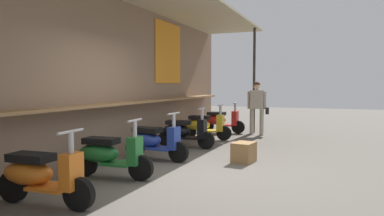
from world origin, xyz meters
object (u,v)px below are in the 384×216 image
Objects in this scene: scooter_green at (108,154)px; scooter_red at (220,120)px; scooter_orange at (39,175)px; scooter_black at (183,132)px; scooter_yellow at (203,125)px; scooter_blue at (153,141)px; shopper_with_handbag at (257,103)px; merchandise_crate at (244,152)px.

scooter_green and scooter_red have the same top height.
scooter_orange is 1.00× the size of scooter_black.
scooter_yellow is (1.42, 0.00, 0.00)m from scooter_black.
scooter_orange is at bearing -90.32° from scooter_red.
scooter_green is at bearing -92.67° from scooter_yellow.
scooter_red is (5.98, 0.00, 0.00)m from scooter_green.
scooter_black is at bearing 87.06° from scooter_orange.
scooter_blue is 2.95m from scooter_yellow.
scooter_red is (2.94, 0.00, 0.00)m from scooter_black.
shopper_with_handbag is at bearing 49.13° from scooter_yellow.
scooter_blue is 4.47m from scooter_red.
scooter_black is at bearing -90.32° from scooter_red.
scooter_yellow is 3.03× the size of merchandise_crate.
shopper_with_handbag reaches higher than scooter_red.
scooter_yellow is 1.98m from shopper_with_handbag.
scooter_yellow is at bearing -90.32° from scooter_red.
merchandise_crate is at bearing -33.74° from scooter_black.
shopper_with_handbag is at bearing 78.09° from scooter_blue.
scooter_blue is at bearing 85.45° from scooter_green.
scooter_yellow is 1.00× the size of scooter_red.
scooter_blue and scooter_yellow have the same top height.
scooter_yellow is at bearing 131.22° from shopper_with_handbag.
scooter_green is 1.00× the size of scooter_blue.
scooter_blue is at bearing -92.84° from scooter_black.
merchandise_crate is (-2.47, -1.74, -0.20)m from scooter_yellow.
scooter_green is at bearing -92.84° from scooter_black.
scooter_green is 0.88× the size of shopper_with_handbag.
scooter_orange is 1.00× the size of scooter_red.
merchandise_crate is at bearing -66.70° from scooter_red.
scooter_orange is 5.92m from scooter_yellow.
scooter_black and scooter_red have the same top height.
shopper_with_handbag is at bearing 74.29° from scooter_green.
scooter_red is at bearing 87.06° from scooter_orange.
scooter_yellow is 1.52m from scooter_red.
shopper_with_handbag is (4.44, -1.17, 0.57)m from scooter_blue.
scooter_black and scooter_yellow have the same top height.
scooter_blue is at bearing 105.47° from merchandise_crate.
scooter_orange is 7.52m from shopper_with_handbag.
shopper_with_handbag is (1.49, -1.17, 0.57)m from scooter_yellow.
shopper_with_handbag is at bearing 8.16° from merchandise_crate.
scooter_blue is 1.00× the size of scooter_yellow.
scooter_orange is at bearing -92.84° from scooter_black.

